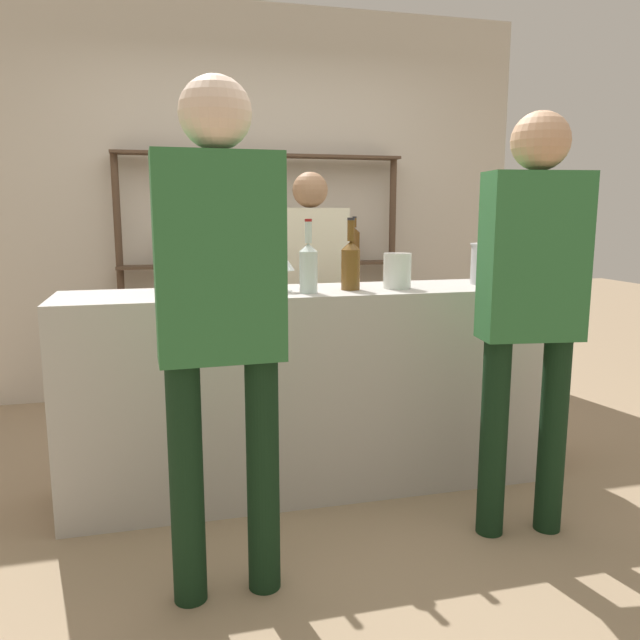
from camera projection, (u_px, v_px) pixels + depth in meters
ground_plane at (320, 483)px, 3.12m from camera, size 16.00×16.00×0.00m
bar_counter at (320, 389)px, 3.04m from camera, size 2.40×0.51×0.98m
back_wall at (258, 204)px, 4.65m from camera, size 4.00×0.12×2.80m
back_shelf at (264, 238)px, 4.52m from camera, size 2.05×0.18×1.75m
counter_bottle_0 at (351, 263)px, 2.93m from camera, size 0.09×0.09×0.34m
counter_bottle_1 at (243, 263)px, 2.81m from camera, size 0.09×0.09×0.36m
counter_bottle_2 at (179, 266)px, 2.82m from camera, size 0.09×0.09×0.32m
counter_bottle_3 at (308, 266)px, 2.81m from camera, size 0.08×0.08×0.33m
counter_bottle_4 at (255, 263)px, 2.98m from camera, size 0.08×0.08×0.32m
wine_glass at (285, 265)px, 2.87m from camera, size 0.09×0.09×0.16m
ice_bucket at (490, 264)px, 3.17m from camera, size 0.20×0.20×0.21m
cork_jar at (397, 271)px, 2.99m from camera, size 0.13×0.13×0.17m
customer_left at (220, 300)px, 2.05m from camera, size 0.42×0.23×1.77m
customer_right at (532, 291)px, 2.49m from camera, size 0.42×0.23×1.72m
server_behind_counter at (310, 284)px, 3.71m from camera, size 0.43×0.21×1.57m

